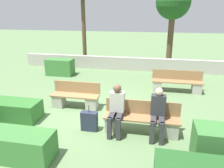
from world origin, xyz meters
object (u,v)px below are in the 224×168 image
Objects in this scene: person_seated_man at (158,111)px; suitcase at (89,121)px; bench_right_side at (177,84)px; person_seated_woman at (116,107)px; bench_left_side at (76,98)px; bench_front at (141,121)px; tree_center_left at (173,4)px.

person_seated_man is 1.90m from suitcase.
person_seated_woman is (-1.87, -3.67, 0.42)m from bench_right_side.
bench_left_side is 1.67m from suitcase.
bench_front is 0.44× the size of tree_center_left.
bench_right_side is at bearing 54.49° from suitcase.
bench_right_side is at bearing 35.17° from bench_left_side.
person_seated_woman reaches higher than suitcase.
tree_center_left is at bearing 66.20° from bench_left_side.
suitcase is at bearing -115.30° from bench_right_side.
bench_front is at bearing 6.40° from suitcase.
bench_left_side is 1.23× the size of person_seated_man.
person_seated_man reaches higher than bench_right_side.
bench_right_side is 2.69× the size of suitcase.
bench_left_side is at bearing 123.56° from suitcase.
person_seated_man is 8.85m from tree_center_left.
bench_left_side is at bearing 140.83° from person_seated_woman.
bench_front and bench_left_side have the same top height.
bench_left_side is 2.21m from person_seated_woman.
bench_front is at bearing -25.30° from bench_left_side.
tree_center_left reaches higher than bench_left_side.
person_seated_woman reaches higher than bench_left_side.
suitcase is at bearing -173.60° from bench_front.
tree_center_left is at bearing 101.87° from bench_right_side.
person_seated_man is at bearing -19.30° from bench_front.
person_seated_man is at bearing -94.44° from tree_center_left.
suitcase is at bearing -178.49° from person_seated_woman.
bench_right_side is 4.14m from person_seated_woman.
bench_right_side is 5.70m from tree_center_left.
suitcase is at bearing -179.51° from person_seated_man.
bench_right_side is 3.77m from person_seated_man.
person_seated_man is 1.78× the size of suitcase.
bench_right_side is (1.20, 3.52, -0.00)m from bench_front.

